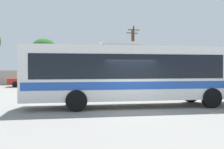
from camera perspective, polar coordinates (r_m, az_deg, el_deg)
The scene contains 8 objects.
ground_plane at distance 22.89m, azimuth -4.16°, elevation -3.88°, with size 300.00×300.00×0.00m, color gray.
perimeter_wall at distance 36.19m, azimuth -8.37°, elevation -0.53°, with size 80.00×0.30×1.81m, color #B2AD9E.
coach_bus_white_blue at distance 14.71m, azimuth 4.70°, elevation 0.45°, with size 12.25×3.75×3.47m.
parked_car_second_red at distance 31.78m, azimuth -16.91°, elevation -1.06°, with size 4.61×2.13×1.47m.
parked_car_third_silver at distance 31.60m, azimuth -6.01°, elevation -0.99°, with size 4.22×2.06×1.52m.
utility_pole_near at distance 41.34m, azimuth 4.58°, elevation 4.59°, with size 1.80×0.24×8.48m.
utility_pole_far at distance 40.77m, azimuth 4.24°, elevation 4.25°, with size 1.80×0.30×7.94m.
roadside_tree_midleft at distance 39.73m, azimuth -14.13°, elevation 5.16°, with size 3.63×3.63×6.32m.
Camera 1 is at (-4.47, -12.35, 2.08)m, focal length 43.38 mm.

